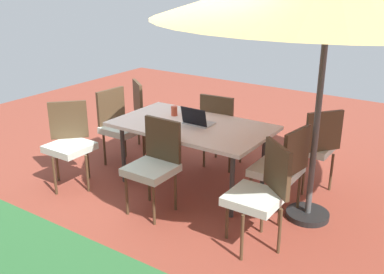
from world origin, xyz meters
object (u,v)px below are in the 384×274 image
chair_east (120,123)px  chair_north (154,162)px  chair_west (282,166)px  dining_table (192,129)px  chair_south (221,126)px  chair_southeast (149,111)px  laptop (197,121)px  chair_northwest (261,191)px  chair_northeast (69,140)px  chair_southwest (315,144)px  cup (174,111)px

chair_east → chair_north: 1.35m
chair_north → chair_west: bearing=29.6°
dining_table → chair_north: (0.00, 0.69, -0.16)m
chair_south → chair_southeast: 1.18m
chair_east → laptop: size_ratio=3.05×
chair_west → laptop: size_ratio=3.05×
chair_south → laptop: bearing=90.0°
chair_northwest → dining_table: bearing=-169.9°
chair_northeast → chair_south: size_ratio=1.00×
dining_table → chair_west: (-1.13, 0.06, -0.16)m
laptop → chair_southeast: bearing=-27.3°
chair_southeast → chair_north: bearing=167.9°
dining_table → chair_northeast: (1.21, 0.75, -0.16)m
chair_southwest → chair_east: bearing=-35.2°
chair_northeast → laptop: laptop is taller
chair_southeast → chair_north: (-1.18, 1.36, 0.00)m
chair_south → chair_southwest: bearing=177.1°
chair_south → cup: 0.68m
dining_table → cup: 0.41m
chair_northeast → cup: 1.27m
chair_west → chair_southeast: bearing=-98.9°
chair_south → chair_southwest: (-1.20, -0.06, 0.00)m
chair_west → laptop: 1.11m
chair_west → dining_table: bearing=-84.4°
chair_southeast → cup: chair_southeast is taller
chair_southeast → chair_west: bearing=-160.5°
dining_table → chair_north: size_ratio=1.81×
chair_east → cup: (-0.79, -0.12, 0.27)m
dining_table → laptop: bearing=-162.7°
chair_south → cup: (0.35, 0.52, 0.27)m
chair_southwest → cup: (1.55, 0.58, 0.27)m
dining_table → chair_west: size_ratio=1.81×
chair_south → chair_northeast: bearing=44.1°
dining_table → chair_north: 0.71m
chair_northeast → cup: size_ratio=8.56×
chair_south → chair_northwest: same height
chair_southeast → laptop: (-1.24, 0.65, 0.26)m
chair_east → chair_southwest: bearing=-68.2°
chair_northwest → chair_northeast: bearing=-138.7°
chair_west → cup: size_ratio=8.56×
chair_south → chair_southeast: size_ratio=1.00×
dining_table → laptop: (-0.06, -0.02, 0.10)m
chair_south → chair_east: 1.31m
chair_southeast → chair_east: same height
dining_table → laptop: 0.12m
dining_table → chair_southwest: chair_southwest is taller
dining_table → chair_southeast: size_ratio=1.81×
dining_table → chair_northeast: bearing=31.8°
chair_northeast → chair_southwest: size_ratio=1.00×
chair_southeast → chair_east: bearing=130.0°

